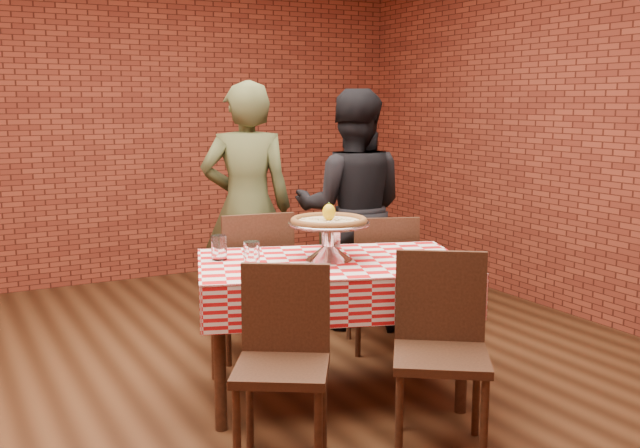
{
  "coord_description": "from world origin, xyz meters",
  "views": [
    {
      "loc": [
        -1.48,
        -3.53,
        1.6
      ],
      "look_at": [
        0.4,
        -0.06,
        0.94
      ],
      "focal_mm": 41.16,
      "sensor_mm": 36.0,
      "label": 1
    }
  ],
  "objects_px": {
    "chair_near_right": "(441,357)",
    "diner_black": "(352,209)",
    "water_glass_left": "(252,254)",
    "condiment_caddy": "(330,237)",
    "chair_far_right": "(380,281)",
    "pizza_stand": "(329,241)",
    "chair_far_left": "(250,282)",
    "water_glass_right": "(219,248)",
    "chair_near_left": "(282,371)",
    "table": "(332,329)",
    "pizza": "(329,222)",
    "diner_olive": "(247,207)"
  },
  "relations": [
    {
      "from": "water_glass_left",
      "to": "chair_far_right",
      "type": "xyz_separation_m",
      "value": [
        1.11,
        0.49,
        -0.38
      ]
    },
    {
      "from": "pizza_stand",
      "to": "chair_far_left",
      "type": "distance_m",
      "value": 0.92
    },
    {
      "from": "pizza_stand",
      "to": "condiment_caddy",
      "type": "xyz_separation_m",
      "value": [
        0.13,
        0.23,
        -0.03
      ]
    },
    {
      "from": "pizza",
      "to": "condiment_caddy",
      "type": "height_order",
      "value": "pizza"
    },
    {
      "from": "pizza",
      "to": "chair_near_right",
      "type": "relative_size",
      "value": 0.45
    },
    {
      "from": "chair_near_right",
      "to": "diner_black",
      "type": "relative_size",
      "value": 0.54
    },
    {
      "from": "chair_far_left",
      "to": "condiment_caddy",
      "type": "bearing_deg",
      "value": 120.59
    },
    {
      "from": "condiment_caddy",
      "to": "chair_near_left",
      "type": "xyz_separation_m",
      "value": [
        -0.71,
        -0.85,
        -0.39
      ]
    },
    {
      "from": "pizza_stand",
      "to": "pizza",
      "type": "relative_size",
      "value": 1.09
    },
    {
      "from": "pizza_stand",
      "to": "chair_near_right",
      "type": "bearing_deg",
      "value": -81.71
    },
    {
      "from": "chair_near_right",
      "to": "diner_black",
      "type": "xyz_separation_m",
      "value": [
        0.64,
        1.87,
        0.39
      ]
    },
    {
      "from": "water_glass_left",
      "to": "chair_near_left",
      "type": "relative_size",
      "value": 0.15
    },
    {
      "from": "water_glass_left",
      "to": "diner_black",
      "type": "bearing_deg",
      "value": 39.87
    },
    {
      "from": "condiment_caddy",
      "to": "chair_near_left",
      "type": "distance_m",
      "value": 1.18
    },
    {
      "from": "water_glass_right",
      "to": "chair_near_left",
      "type": "xyz_separation_m",
      "value": [
        -0.06,
        -0.9,
        -0.38
      ]
    },
    {
      "from": "chair_near_right",
      "to": "pizza_stand",
      "type": "bearing_deg",
      "value": 133.31
    },
    {
      "from": "pizza_stand",
      "to": "chair_far_left",
      "type": "xyz_separation_m",
      "value": [
        -0.11,
        0.82,
        -0.39
      ]
    },
    {
      "from": "water_glass_left",
      "to": "pizza",
      "type": "bearing_deg",
      "value": -4.96
    },
    {
      "from": "chair_near_right",
      "to": "diner_olive",
      "type": "bearing_deg",
      "value": 126.09
    },
    {
      "from": "water_glass_left",
      "to": "diner_olive",
      "type": "height_order",
      "value": "diner_olive"
    },
    {
      "from": "water_glass_right",
      "to": "condiment_caddy",
      "type": "bearing_deg",
      "value": -3.89
    },
    {
      "from": "water_glass_left",
      "to": "water_glass_right",
      "type": "distance_m",
      "value": 0.25
    },
    {
      "from": "table",
      "to": "pizza_stand",
      "type": "distance_m",
      "value": 0.48
    },
    {
      "from": "chair_far_right",
      "to": "condiment_caddy",
      "type": "bearing_deg",
      "value": 49.66
    },
    {
      "from": "water_glass_right",
      "to": "chair_far_left",
      "type": "xyz_separation_m",
      "value": [
        0.41,
        0.55,
        -0.36
      ]
    },
    {
      "from": "table",
      "to": "chair_far_left",
      "type": "distance_m",
      "value": 0.86
    },
    {
      "from": "chair_far_right",
      "to": "diner_olive",
      "type": "height_order",
      "value": "diner_olive"
    },
    {
      "from": "pizza",
      "to": "chair_near_left",
      "type": "xyz_separation_m",
      "value": [
        -0.58,
        -0.62,
        -0.52
      ]
    },
    {
      "from": "water_glass_left",
      "to": "pizza_stand",
      "type": "bearing_deg",
      "value": -4.96
    },
    {
      "from": "table",
      "to": "pizza_stand",
      "type": "xyz_separation_m",
      "value": [
        -0.01,
        0.03,
        0.48
      ]
    },
    {
      "from": "pizza",
      "to": "chair_far_right",
      "type": "xyz_separation_m",
      "value": [
        0.68,
        0.53,
        -0.52
      ]
    },
    {
      "from": "pizza",
      "to": "condiment_caddy",
      "type": "bearing_deg",
      "value": 60.01
    },
    {
      "from": "table",
      "to": "water_glass_right",
      "type": "bearing_deg",
      "value": 150.04
    },
    {
      "from": "water_glass_right",
      "to": "chair_near_left",
      "type": "distance_m",
      "value": 0.98
    },
    {
      "from": "chair_near_left",
      "to": "diner_olive",
      "type": "bearing_deg",
      "value": 103.19
    },
    {
      "from": "chair_far_right",
      "to": "diner_black",
      "type": "distance_m",
      "value": 0.65
    },
    {
      "from": "table",
      "to": "pizza_stand",
      "type": "relative_size",
      "value": 3.11
    },
    {
      "from": "pizza",
      "to": "chair_near_right",
      "type": "distance_m",
      "value": 0.98
    },
    {
      "from": "pizza_stand",
      "to": "chair_far_right",
      "type": "height_order",
      "value": "pizza_stand"
    },
    {
      "from": "chair_far_left",
      "to": "diner_black",
      "type": "relative_size",
      "value": 0.55
    },
    {
      "from": "pizza_stand",
      "to": "water_glass_right",
      "type": "bearing_deg",
      "value": 151.98
    },
    {
      "from": "pizza_stand",
      "to": "diner_black",
      "type": "distance_m",
      "value": 1.28
    },
    {
      "from": "chair_near_left",
      "to": "chair_far_left",
      "type": "height_order",
      "value": "chair_far_left"
    },
    {
      "from": "chair_far_left",
      "to": "diner_olive",
      "type": "distance_m",
      "value": 0.67
    },
    {
      "from": "chair_far_left",
      "to": "table",
      "type": "bearing_deg",
      "value": 105.91
    },
    {
      "from": "table",
      "to": "chair_near_right",
      "type": "height_order",
      "value": "chair_near_right"
    },
    {
      "from": "chair_near_right",
      "to": "diner_black",
      "type": "distance_m",
      "value": 2.01
    },
    {
      "from": "condiment_caddy",
      "to": "chair_far_right",
      "type": "xyz_separation_m",
      "value": [
        0.54,
        0.3,
        -0.39
      ]
    },
    {
      "from": "table",
      "to": "chair_near_right",
      "type": "xyz_separation_m",
      "value": [
        0.12,
        -0.81,
        0.08
      ]
    },
    {
      "from": "water_glass_right",
      "to": "chair_near_left",
      "type": "bearing_deg",
      "value": -93.83
    }
  ]
}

